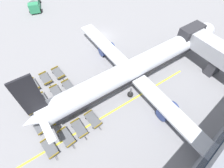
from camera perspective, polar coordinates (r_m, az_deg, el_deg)
ground_plane at (r=43.10m, az=-2.75°, el=15.43°), size 500.00×500.00×0.00m
airplane at (r=31.38m, az=7.88°, el=5.30°), size 33.75×40.60×11.43m
fuel_tanker_primary at (r=57.74m, az=-24.05°, el=22.95°), size 7.79×5.49×2.97m
baggage_dolly_row_near_col_a at (r=34.98m, az=-27.76°, el=-2.07°), size 3.72×1.84×0.92m
baggage_dolly_row_near_col_b at (r=32.17m, az=-25.21°, el=-6.91°), size 3.69×1.70×0.92m
baggage_dolly_row_near_col_c at (r=29.84m, az=-22.65°, el=-12.47°), size 3.70×1.73×0.92m
baggage_dolly_row_near_col_d at (r=27.87m, az=-19.63°, el=-19.05°), size 3.70×1.74×0.92m
baggage_dolly_row_mid_a_col_a at (r=34.88m, az=-24.37°, el=-0.32°), size 3.71×1.79×0.92m
baggage_dolly_row_mid_a_col_b at (r=32.15m, az=-21.73°, el=-4.96°), size 3.72×1.82×0.92m
baggage_dolly_row_mid_a_col_c at (r=29.79m, az=-18.35°, el=-10.11°), size 3.71×1.79×0.92m
baggage_dolly_row_mid_a_col_d at (r=27.76m, az=-14.61°, el=-16.50°), size 3.69×1.71×0.92m
baggage_dolly_row_mid_b_col_a at (r=35.02m, az=-20.85°, el=1.64°), size 3.72×1.84×0.92m
baggage_dolly_row_mid_b_col_b at (r=32.34m, az=-17.69°, el=-2.60°), size 3.73×1.88×0.92m
baggage_dolly_row_mid_b_col_c at (r=29.96m, az=-14.41°, el=-7.78°), size 3.69×1.71×0.92m
baggage_dolly_row_mid_b_col_d at (r=27.91m, az=-10.63°, el=-14.11°), size 3.73×1.86×0.92m
baggage_dolly_row_far_col_a at (r=35.17m, az=-17.16°, el=3.38°), size 3.71×1.78×0.92m
baggage_dolly_row_far_col_b at (r=32.53m, az=-14.00°, el=-0.83°), size 3.72×1.81×0.92m
baggage_dolly_row_far_col_c at (r=30.15m, az=-10.31°, el=-5.88°), size 3.73×1.89×0.92m
baggage_dolly_row_far_col_d at (r=28.25m, az=-6.22°, el=-11.50°), size 3.71×1.76×0.92m
stand_guidance_stripe at (r=29.11m, az=-1.16°, el=-9.70°), size 5.14×33.81×0.01m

